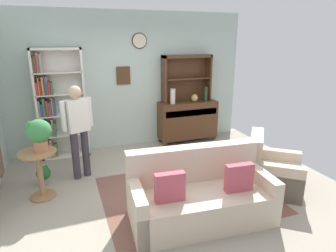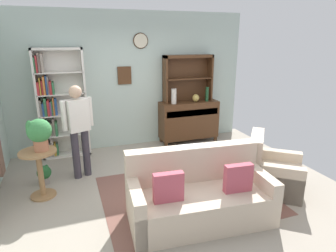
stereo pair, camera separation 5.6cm
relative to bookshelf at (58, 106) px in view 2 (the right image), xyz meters
name	(u,v)px [view 2 (the right image)]	position (x,y,z in m)	size (l,w,h in m)	color
ground_plane	(166,188)	(1.53, -1.94, -1.03)	(5.40, 4.60, 0.02)	#9E9384
wall_back	(133,81)	(1.53, 0.19, 0.38)	(5.00, 0.09, 2.80)	#ADC1B7
area_rug	(185,194)	(1.73, -2.24, -1.02)	(2.45, 2.00, 0.01)	brown
bookshelf	(58,106)	(0.00, 0.00, 0.00)	(0.90, 0.30, 2.10)	silver
sideboard	(189,120)	(2.72, -0.08, -0.52)	(1.30, 0.45, 0.92)	#4C2D19
sideboard_hutch	(188,72)	(2.72, 0.03, 0.54)	(1.10, 0.26, 1.00)	#4C2D19
vase_tall	(174,96)	(2.33, -0.16, 0.06)	(0.11, 0.11, 0.32)	beige
vase_round	(196,98)	(2.85, -0.15, -0.02)	(0.15, 0.15, 0.17)	tan
bottle_wine	(207,94)	(3.11, -0.17, 0.05)	(0.07, 0.07, 0.32)	#194223
couch_floral	(199,196)	(1.66, -2.83, -0.71)	(1.87, 1.00, 0.90)	beige
armchair_floral	(271,173)	(3.02, -2.55, -0.73)	(1.08, 1.07, 0.88)	beige
plant_stand	(40,169)	(-0.29, -1.56, -0.58)	(0.52, 0.52, 0.72)	#997047
potted_plant_large	(39,132)	(-0.24, -1.56, -0.03)	(0.34, 0.34, 0.47)	#AD6B4C
potted_plant_small	(44,173)	(-0.28, -1.15, -0.85)	(0.22, 0.22, 0.31)	gray
person_reading	(78,125)	(0.31, -1.09, -0.12)	(0.52, 0.31, 1.56)	#38333D
coffee_table	(177,169)	(1.66, -2.07, -0.67)	(0.80, 0.50, 0.42)	#4C2D19
book_stack	(181,162)	(1.72, -2.05, -0.57)	(0.22, 0.14, 0.06)	gray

